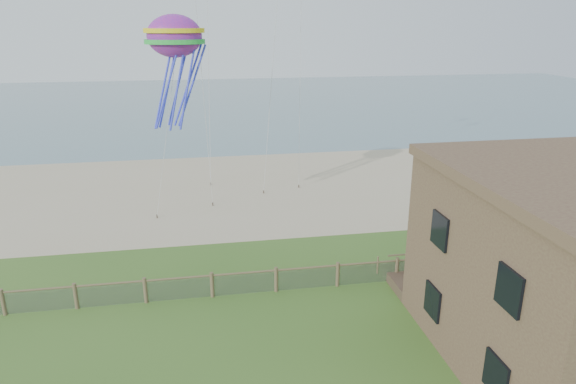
% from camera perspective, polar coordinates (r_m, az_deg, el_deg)
% --- Properties ---
extents(ground, '(160.00, 160.00, 0.00)m').
position_cam_1_polar(ground, '(19.94, 1.43, -19.34)').
color(ground, '#395F20').
rests_on(ground, ground).
extents(sand_beach, '(72.00, 20.00, 0.02)m').
position_cam_1_polar(sand_beach, '(39.50, -4.81, 0.42)').
color(sand_beach, tan).
rests_on(sand_beach, ground).
extents(ocean, '(160.00, 68.00, 0.02)m').
position_cam_1_polar(ocean, '(82.39, -7.70, 9.83)').
color(ocean, slate).
rests_on(ocean, ground).
extents(chainlink_fence, '(36.20, 0.20, 1.25)m').
position_cam_1_polar(chainlink_fence, '(24.61, -1.33, -9.84)').
color(chainlink_fence, brown).
rests_on(chainlink_fence, ground).
extents(motel_deck, '(15.00, 2.00, 0.50)m').
position_cam_1_polar(motel_deck, '(28.67, 25.95, -8.20)').
color(motel_deck, brown).
rests_on(motel_deck, ground).
extents(picnic_table, '(2.07, 1.73, 0.77)m').
position_cam_1_polar(picnic_table, '(26.04, 16.51, -9.39)').
color(picnic_table, brown).
rests_on(picnic_table, ground).
extents(octopus_kite, '(3.23, 2.29, 6.64)m').
position_cam_1_polar(octopus_kite, '(29.29, -12.27, 13.23)').
color(octopus_kite, '#FC2767').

